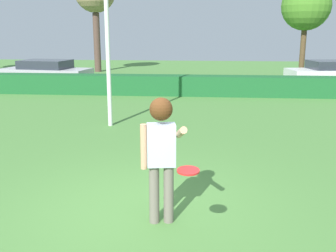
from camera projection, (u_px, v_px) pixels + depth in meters
ground_plane at (141, 211)px, 5.91m from camera, size 60.00×60.00×0.00m
person at (161, 147)px, 5.30m from camera, size 0.65×0.70×1.77m
frisbee at (188, 171)px, 4.54m from camera, size 0.26×0.27×0.04m
hedge_row at (182, 85)px, 16.37m from camera, size 22.18×0.90×0.81m
parked_car_silver at (46, 72)px, 18.89m from camera, size 4.40×2.28×1.25m
parked_car_white at (333, 73)px, 18.56m from camera, size 4.41×2.32×1.25m
oak_tree at (306, 6)px, 20.19m from camera, size 2.50×2.50×5.10m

